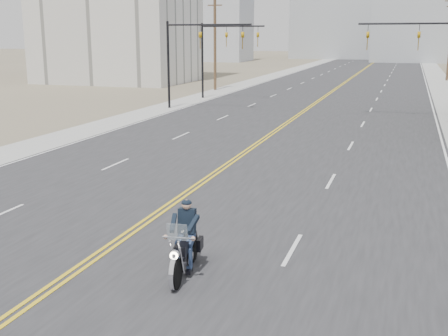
% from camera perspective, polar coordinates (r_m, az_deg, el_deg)
% --- Properties ---
extents(ground_plane, '(400.00, 400.00, 0.00)m').
position_cam_1_polar(ground_plane, '(14.51, -16.61, -11.30)').
color(ground_plane, '#776D56').
rests_on(ground_plane, ground).
extents(road, '(20.00, 200.00, 0.01)m').
position_cam_1_polar(road, '(81.30, 12.77, 8.87)').
color(road, '#303033').
rests_on(road, ground).
extents(sidewalk_left, '(3.00, 200.00, 0.01)m').
position_cam_1_polar(sidewalk_left, '(83.19, 4.77, 9.25)').
color(sidewalk_left, '#A5A5A0').
rests_on(sidewalk_left, ground).
extents(sidewalk_right, '(3.00, 200.00, 0.01)m').
position_cam_1_polar(sidewalk_right, '(81.01, 20.97, 8.31)').
color(sidewalk_right, '#A5A5A0').
rests_on(sidewalk_right, ground).
extents(traffic_mast_left, '(7.10, 0.26, 7.00)m').
position_cam_1_polar(traffic_mast_left, '(45.89, -3.35, 12.12)').
color(traffic_mast_left, black).
rests_on(traffic_mast_left, ground).
extents(traffic_mast_right, '(7.10, 0.26, 7.00)m').
position_cam_1_polar(traffic_mast_right, '(42.74, 20.15, 11.26)').
color(traffic_mast_right, black).
rests_on(traffic_mast_right, ground).
extents(traffic_mast_far, '(6.10, 0.26, 7.00)m').
position_cam_1_polar(traffic_mast_far, '(53.53, -0.48, 12.25)').
color(traffic_mast_far, black).
rests_on(traffic_mast_far, ground).
extents(utility_pole_left, '(2.20, 0.30, 10.50)m').
position_cam_1_polar(utility_pole_left, '(62.12, -0.93, 12.96)').
color(utility_pole_left, brown).
rests_on(utility_pole_left, ground).
extents(haze_bldg_a, '(14.00, 12.00, 22.00)m').
position_cam_1_polar(haze_bldg_a, '(132.89, -0.66, 15.56)').
color(haze_bldg_a, '#B7BCC6').
rests_on(haze_bldg_a, ground).
extents(haze_bldg_b, '(18.00, 14.00, 14.00)m').
position_cam_1_polar(haze_bldg_b, '(135.71, 18.76, 13.14)').
color(haze_bldg_b, '#ADB2B7').
rests_on(haze_bldg_b, ground).
extents(haze_bldg_d, '(20.00, 15.00, 26.00)m').
position_cam_1_polar(haze_bldg_d, '(152.17, 11.10, 15.80)').
color(haze_bldg_d, '#ADB2B7').
rests_on(haze_bldg_d, ground).
extents(haze_bldg_f, '(12.00, 12.00, 16.00)m').
position_cam_1_polar(haze_bldg_f, '(152.13, -4.29, 14.12)').
color(haze_bldg_f, '#ADB2B7').
rests_on(haze_bldg_f, ground).
extents(motorcyclist, '(1.36, 2.52, 1.88)m').
position_cam_1_polar(motorcyclist, '(14.18, -4.09, -7.23)').
color(motorcyclist, black).
rests_on(motorcyclist, ground).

